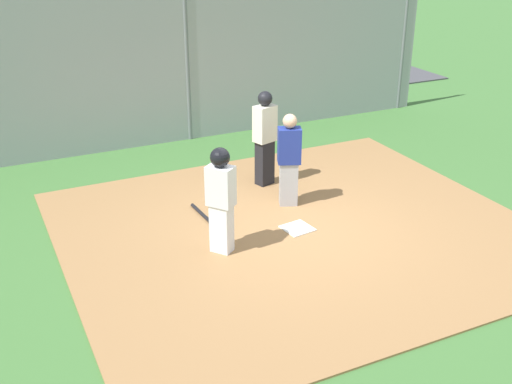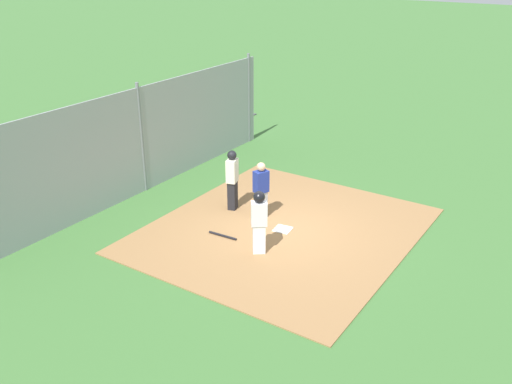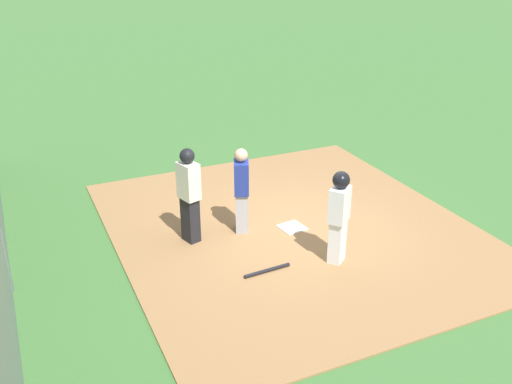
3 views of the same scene
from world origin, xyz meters
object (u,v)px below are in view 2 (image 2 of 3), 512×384
at_px(umpire, 232,179).
at_px(parked_car_green, 115,128).
at_px(runner, 259,218).
at_px(parked_car_white, 49,150).
at_px(home_plate, 283,229).
at_px(catcher, 261,189).
at_px(baseball_bat, 223,236).

xyz_separation_m(umpire, parked_car_green, (-2.33, -7.16, -0.34)).
relative_size(runner, parked_car_white, 0.37).
bearing_deg(parked_car_green, parked_car_white, 174.14).
bearing_deg(runner, parked_car_white, 46.05).
relative_size(home_plate, runner, 0.27).
relative_size(umpire, runner, 1.08).
height_order(catcher, parked_car_white, catcher).
distance_m(home_plate, catcher, 1.26).
relative_size(home_plate, parked_car_green, 0.10).
bearing_deg(parked_car_white, home_plate, -94.10).
height_order(home_plate, catcher, catcher).
bearing_deg(parked_car_white, baseball_bat, -102.44).
xyz_separation_m(runner, parked_car_white, (-1.03, -9.16, -0.34)).
xyz_separation_m(catcher, baseball_bat, (1.51, -0.20, -0.81)).
bearing_deg(catcher, home_plate, 3.09).
bearing_deg(umpire, parked_car_green, 144.76).
height_order(catcher, parked_car_green, catcher).
bearing_deg(runner, baseball_bat, 45.32).
xyz_separation_m(home_plate, runner, (1.35, 0.13, 0.91)).
xyz_separation_m(catcher, runner, (1.66, 1.02, 0.09)).
bearing_deg(parked_car_green, runner, -119.70).
height_order(runner, baseball_bat, runner).
xyz_separation_m(baseball_bat, parked_car_green, (-3.87, -7.94, 0.55)).
bearing_deg(umpire, catcher, -18.97).
bearing_deg(baseball_bat, runner, 169.67).
bearing_deg(catcher, parked_car_white, -153.34).
distance_m(catcher, parked_car_green, 8.48).
xyz_separation_m(home_plate, umpire, (-0.34, -1.87, 0.91)).
bearing_deg(parked_car_green, home_plate, -112.48).
height_order(home_plate, umpire, umpire).
height_order(runner, parked_car_green, runner).
height_order(umpire, parked_car_white, umpire).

